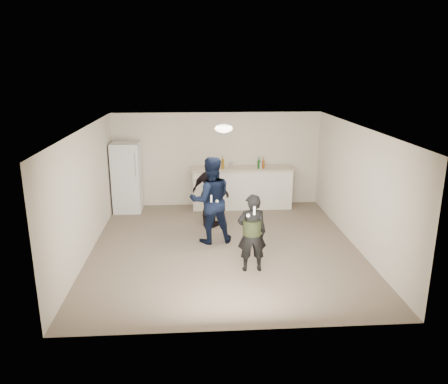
{
  "coord_description": "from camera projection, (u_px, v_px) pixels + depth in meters",
  "views": [
    {
      "loc": [
        -0.58,
        -8.44,
        3.65
      ],
      "look_at": [
        0.0,
        0.2,
        1.15
      ],
      "focal_mm": 35.0,
      "sensor_mm": 36.0,
      "label": 1
    }
  ],
  "objects": [
    {
      "name": "fridge_handle",
      "position": [
        135.0,
        165.0,
        10.79
      ],
      "size": [
        0.02,
        0.02,
        0.6
      ],
      "primitive_type": "cylinder",
      "color": "white",
      "rests_on": "fridge"
    },
    {
      "name": "man",
      "position": [
        211.0,
        200.0,
        9.21
      ],
      "size": [
        0.99,
        0.82,
        1.86
      ],
      "primitive_type": "imported",
      "rotation": [
        0.0,
        0.0,
        3.28
      ],
      "color": "#0E1B3C",
      "rests_on": "floor"
    },
    {
      "name": "wall_right",
      "position": [
        358.0,
        188.0,
        8.97
      ],
      "size": [
        0.0,
        6.0,
        6.0
      ],
      "primitive_type": "plane",
      "rotation": [
        1.57,
        0.0,
        -1.57
      ],
      "color": "beige",
      "rests_on": "floor"
    },
    {
      "name": "floor",
      "position": [
        225.0,
        247.0,
        9.15
      ],
      "size": [
        6.0,
        6.0,
        0.0
      ],
      "primitive_type": "plane",
      "color": "#6B5B4C",
      "rests_on": "ground"
    },
    {
      "name": "counter_top",
      "position": [
        242.0,
        168.0,
        11.45
      ],
      "size": [
        2.68,
        0.64,
        0.04
      ],
      "primitive_type": "cube",
      "color": "beige",
      "rests_on": "counter"
    },
    {
      "name": "nunchuk_woman",
      "position": [
        248.0,
        215.0,
        7.6
      ],
      "size": [
        0.07,
        0.07,
        0.07
      ],
      "primitive_type": "sphere",
      "color": "white",
      "rests_on": "woman"
    },
    {
      "name": "shaker",
      "position": [
        231.0,
        165.0,
        11.32
      ],
      "size": [
        0.08,
        0.08,
        0.17
      ],
      "primitive_type": "cylinder",
      "color": "silver",
      "rests_on": "counter_top"
    },
    {
      "name": "fridge",
      "position": [
        127.0,
        177.0,
        11.24
      ],
      "size": [
        0.7,
        0.7,
        1.8
      ],
      "primitive_type": "cube",
      "color": "silver",
      "rests_on": "floor"
    },
    {
      "name": "bottle_cluster",
      "position": [
        249.0,
        164.0,
        11.32
      ],
      "size": [
        1.13,
        0.12,
        0.25
      ],
      "color": "#B1B7BC",
      "rests_on": "counter_top"
    },
    {
      "name": "woman",
      "position": [
        252.0,
        233.0,
        7.93
      ],
      "size": [
        0.54,
        0.37,
        1.47
      ],
      "primitive_type": "imported",
      "rotation": [
        0.0,
        0.0,
        3.17
      ],
      "color": "black",
      "rests_on": "floor"
    },
    {
      "name": "remote_woman",
      "position": [
        254.0,
        210.0,
        7.55
      ],
      "size": [
        0.04,
        0.04,
        0.15
      ],
      "primitive_type": "cube",
      "color": "white",
      "rests_on": "woman"
    },
    {
      "name": "ceiling",
      "position": [
        225.0,
        128.0,
        8.45
      ],
      "size": [
        6.0,
        6.0,
        0.0
      ],
      "primitive_type": "plane",
      "rotation": [
        3.14,
        0.0,
        0.0
      ],
      "color": "silver",
      "rests_on": "wall_back"
    },
    {
      "name": "counter",
      "position": [
        242.0,
        188.0,
        11.6
      ],
      "size": [
        2.6,
        0.56,
        1.05
      ],
      "primitive_type": "cube",
      "color": "white",
      "rests_on": "floor"
    },
    {
      "name": "ceiling_dome",
      "position": [
        224.0,
        128.0,
        8.75
      ],
      "size": [
        0.36,
        0.36,
        0.16
      ],
      "primitive_type": "ellipsoid",
      "color": "white",
      "rests_on": "ceiling"
    },
    {
      "name": "spectator",
      "position": [
        211.0,
        193.0,
        10.14
      ],
      "size": [
        1.02,
        0.86,
        1.63
      ],
      "primitive_type": "imported",
      "rotation": [
        0.0,
        0.0,
        2.56
      ],
      "color": "black",
      "rests_on": "floor"
    },
    {
      "name": "remote_man",
      "position": [
        211.0,
        199.0,
        8.91
      ],
      "size": [
        0.04,
        0.04,
        0.15
      ],
      "primitive_type": "cube",
      "color": "white",
      "rests_on": "man"
    },
    {
      "name": "wall_front",
      "position": [
        240.0,
        250.0,
        5.92
      ],
      "size": [
        6.0,
        0.0,
        6.0
      ],
      "primitive_type": "plane",
      "rotation": [
        -1.57,
        0.0,
        0.0
      ],
      "color": "beige",
      "rests_on": "floor"
    },
    {
      "name": "wall_back",
      "position": [
        217.0,
        159.0,
        11.67
      ],
      "size": [
        6.0,
        0.0,
        6.0
      ],
      "primitive_type": "plane",
      "rotation": [
        1.57,
        0.0,
        0.0
      ],
      "color": "beige",
      "rests_on": "floor"
    },
    {
      "name": "wall_left",
      "position": [
        86.0,
        193.0,
        8.62
      ],
      "size": [
        0.0,
        6.0,
        6.0
      ],
      "primitive_type": "plane",
      "rotation": [
        1.57,
        0.0,
        1.57
      ],
      "color": "beige",
      "rests_on": "floor"
    },
    {
      "name": "camo_shorts",
      "position": [
        252.0,
        227.0,
        7.9
      ],
      "size": [
        0.34,
        0.34,
        0.28
      ],
      "primitive_type": "cylinder",
      "color": "#293618",
      "rests_on": "woman"
    },
    {
      "name": "nunchuk_man",
      "position": [
        217.0,
        201.0,
        8.97
      ],
      "size": [
        0.07,
        0.07,
        0.07
      ],
      "primitive_type": "sphere",
      "color": "white",
      "rests_on": "man"
    }
  ]
}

